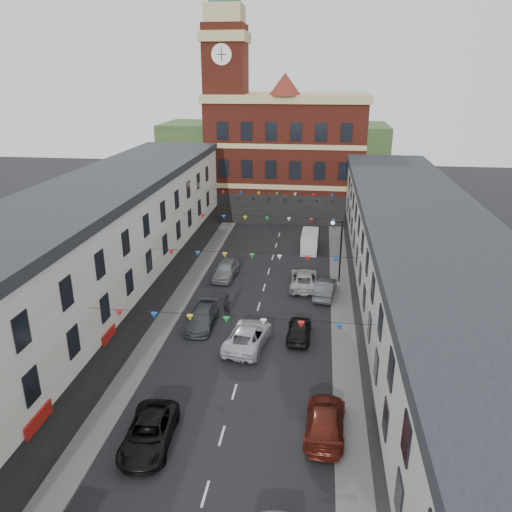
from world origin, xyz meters
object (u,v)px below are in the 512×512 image
at_px(car_left_e, 226,270).
at_px(car_right_d, 299,329).
at_px(white_van, 310,241).
at_px(car_right_e, 325,288).
at_px(moving_car, 248,336).
at_px(car_right_c, 325,421).
at_px(street_lamp, 338,243).
at_px(pedestrian, 227,305).
at_px(car_left_c, 149,433).
at_px(car_right_f, 304,279).
at_px(car_left_d, 202,317).

bearing_deg(car_left_e, car_right_d, -51.57).
bearing_deg(white_van, car_right_e, -80.93).
bearing_deg(moving_car, car_right_c, 130.41).
bearing_deg(street_lamp, pedestrian, -137.89).
relative_size(car_left_c, car_left_e, 1.10).
height_order(car_left_c, white_van, white_van).
bearing_deg(car_left_e, car_right_f, -6.20).
xyz_separation_m(car_left_e, moving_car, (3.92, -12.33, -0.02)).
bearing_deg(pedestrian, car_right_f, 72.40).
distance_m(car_left_d, car_right_e, 11.58).
bearing_deg(moving_car, car_right_f, -99.99).
relative_size(street_lamp, car_right_d, 1.42).
height_order(car_left_c, car_left_e, car_left_e).
relative_size(car_left_e, moving_car, 0.83).
bearing_deg(moving_car, car_left_c, 78.98).
distance_m(car_right_f, moving_car, 11.59).
bearing_deg(car_left_d, pedestrian, 48.95).
xyz_separation_m(street_lamp, moving_car, (-6.52, -12.40, -3.12)).
xyz_separation_m(car_left_c, car_right_e, (9.14, 19.95, 0.03)).
xyz_separation_m(car_right_f, moving_car, (-3.56, -11.03, 0.03)).
height_order(car_right_c, car_right_e, car_right_c).
distance_m(car_right_e, white_van, 12.21).
bearing_deg(white_van, moving_car, -98.95).
bearing_deg(pedestrian, car_left_d, -106.57).
distance_m(car_left_d, moving_car, 4.69).
distance_m(street_lamp, moving_car, 14.35).
distance_m(car_left_c, car_right_d, 14.25).
xyz_separation_m(car_right_f, white_van, (0.20, 10.29, 0.25)).
distance_m(car_left_c, car_left_d, 13.23).
height_order(car_right_f, moving_car, moving_car).
height_order(white_van, pedestrian, white_van).
xyz_separation_m(street_lamp, car_left_d, (-10.48, -9.89, -3.20)).
bearing_deg(street_lamp, car_right_e, -108.32).
distance_m(car_left_d, car_right_d, 7.59).
xyz_separation_m(car_right_e, car_right_f, (-1.90, 1.80, 0.01)).
xyz_separation_m(street_lamp, white_van, (-2.75, 8.92, -2.89)).
xyz_separation_m(street_lamp, car_left_e, (-10.43, -0.08, -3.10)).
height_order(car_left_c, car_right_e, car_right_e).
height_order(car_right_e, white_van, white_van).
xyz_separation_m(car_left_d, car_right_e, (9.43, 6.72, 0.04)).
bearing_deg(car_right_e, car_left_e, -10.80).
xyz_separation_m(car_left_d, car_right_f, (7.53, 8.52, 0.05)).
bearing_deg(car_right_c, pedestrian, -56.55).
distance_m(car_right_d, car_right_e, 7.90).
distance_m(car_right_d, car_right_f, 9.47).
relative_size(car_right_d, white_van, 0.92).
bearing_deg(white_van, car_left_c, -102.01).
bearing_deg(white_van, car_left_d, -111.27).
xyz_separation_m(car_right_c, white_van, (-1.70, 29.91, 0.26)).
bearing_deg(car_right_c, street_lamp, -90.50).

